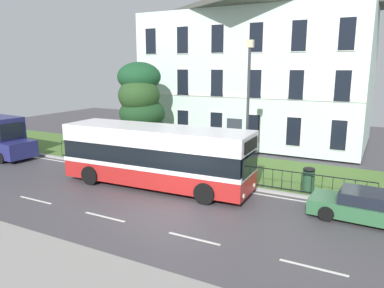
{
  "coord_description": "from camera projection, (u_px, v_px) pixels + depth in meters",
  "views": [
    {
      "loc": [
        7.48,
        -12.24,
        5.85
      ],
      "look_at": [
        -1.82,
        5.25,
        1.66
      ],
      "focal_mm": 34.41,
      "sensor_mm": 36.0,
      "label": 1
    }
  ],
  "objects": [
    {
      "name": "ground_plane",
      "position": [
        185.0,
        202.0,
        16.24
      ],
      "size": [
        60.0,
        56.0,
        0.18
      ],
      "color": "#464247"
    },
    {
      "name": "georgian_townhouse",
      "position": [
        259.0,
        62.0,
        28.81
      ],
      "size": [
        16.64,
        9.95,
        12.13
      ],
      "color": "silver",
      "rests_on": "ground_plane"
    },
    {
      "name": "iron_verge_railing",
      "position": [
        186.0,
        166.0,
        19.7
      ],
      "size": [
        18.52,
        0.04,
        0.97
      ],
      "color": "black",
      "rests_on": "ground_plane"
    },
    {
      "name": "evergreen_tree",
      "position": [
        140.0,
        109.0,
        25.1
      ],
      "size": [
        3.62,
        3.62,
        6.04
      ],
      "color": "#423328",
      "rests_on": "ground_plane"
    },
    {
      "name": "single_decker_bus",
      "position": [
        156.0,
        155.0,
        18.02
      ],
      "size": [
        9.67,
        2.99,
        2.99
      ],
      "rotation": [
        0.0,
        0.0,
        0.04
      ],
      "color": "#AD201E",
      "rests_on": "ground_plane"
    },
    {
      "name": "parked_hatchback_01",
      "position": [
        370.0,
        207.0,
        14.06
      ],
      "size": [
        4.31,
        1.96,
        1.19
      ],
      "rotation": [
        0.0,
        0.0,
        3.1
      ],
      "color": "#30633C",
      "rests_on": "ground_plane"
    },
    {
      "name": "street_lamp_post",
      "position": [
        248.0,
        102.0,
        18.27
      ],
      "size": [
        0.36,
        0.24,
        6.99
      ],
      "color": "#333338",
      "rests_on": "ground_plane"
    },
    {
      "name": "litter_bin",
      "position": [
        309.0,
        179.0,
        17.15
      ],
      "size": [
        0.56,
        0.56,
        1.16
      ],
      "color": "#23472D",
      "rests_on": "ground_plane"
    }
  ]
}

